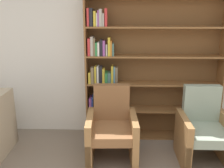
% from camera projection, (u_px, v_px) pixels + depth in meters
% --- Properties ---
extents(wall_back, '(12.00, 0.06, 2.75)m').
position_uv_depth(wall_back, '(128.00, 48.00, 3.83)').
color(wall_back, silver).
rests_on(wall_back, ground).
extents(bookshelf, '(2.02, 0.30, 2.12)m').
position_uv_depth(bookshelf, '(140.00, 71.00, 3.75)').
color(bookshelf, brown).
rests_on(bookshelf, ground).
extents(armchair_leather, '(0.67, 0.71, 0.97)m').
position_uv_depth(armchair_leather, '(112.00, 129.00, 3.28)').
color(armchair_leather, olive).
rests_on(armchair_leather, ground).
extents(armchair_cushioned, '(0.65, 0.69, 0.97)m').
position_uv_depth(armchair_cushioned, '(204.00, 131.00, 3.24)').
color(armchair_cushioned, olive).
rests_on(armchair_cushioned, ground).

